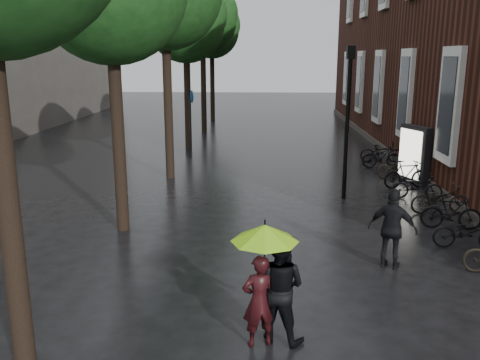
# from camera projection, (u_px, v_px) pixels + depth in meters

# --- Properties ---
(street_trees) EXTENTS (4.33, 34.03, 8.91)m
(street_trees) POSITION_uv_depth(u_px,v_px,m) (176.00, 10.00, 20.70)
(street_trees) COLOR black
(street_trees) RESTS_ON ground
(person_burgundy) EXTENTS (0.64, 0.52, 1.52)m
(person_burgundy) POSITION_uv_depth(u_px,v_px,m) (259.00, 301.00, 7.97)
(person_burgundy) COLOR black
(person_burgundy) RESTS_ON ground
(person_black) EXTENTS (1.08, 0.97, 1.82)m
(person_black) POSITION_uv_depth(u_px,v_px,m) (279.00, 287.00, 8.11)
(person_black) COLOR black
(person_black) RESTS_ON ground
(lime_umbrella) EXTENTS (1.06, 1.06, 1.57)m
(lime_umbrella) POSITION_uv_depth(u_px,v_px,m) (265.00, 233.00, 7.73)
(lime_umbrella) COLOR black
(lime_umbrella) RESTS_ON ground
(pedestrian_walking) EXTENTS (1.12, 0.83, 1.77)m
(pedestrian_walking) POSITION_uv_depth(u_px,v_px,m) (393.00, 229.00, 10.91)
(pedestrian_walking) COLOR black
(pedestrian_walking) RESTS_ON ground
(parked_bicycles) EXTENTS (1.98, 12.41, 1.00)m
(parked_bicycles) POSITION_uv_depth(u_px,v_px,m) (417.00, 183.00, 16.59)
(parked_bicycles) COLOR black
(parked_bicycles) RESTS_ON ground
(ad_lightbox) EXTENTS (0.32, 1.40, 2.11)m
(ad_lightbox) POSITION_uv_depth(u_px,v_px,m) (414.00, 155.00, 18.15)
(ad_lightbox) COLOR black
(ad_lightbox) RESTS_ON ground
(lamp_post) EXTENTS (0.25, 0.25, 4.81)m
(lamp_post) POSITION_uv_depth(u_px,v_px,m) (348.00, 108.00, 15.82)
(lamp_post) COLOR black
(lamp_post) RESTS_ON ground
(cycle_sign) EXTENTS (0.16, 0.55, 3.02)m
(cycle_sign) POSITION_uv_depth(u_px,v_px,m) (191.00, 113.00, 22.84)
(cycle_sign) COLOR #262628
(cycle_sign) RESTS_ON ground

